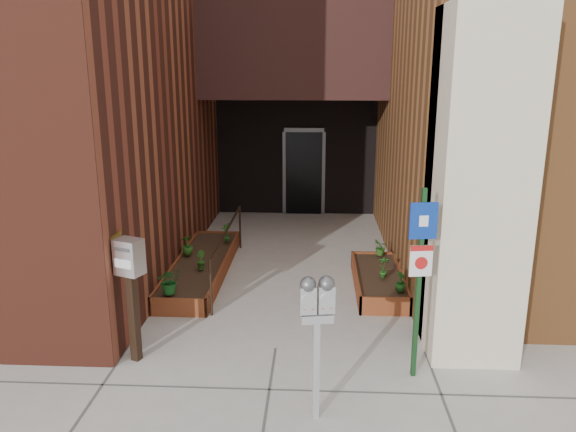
# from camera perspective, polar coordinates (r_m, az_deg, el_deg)

# --- Properties ---
(ground) EXTENTS (80.00, 80.00, 0.00)m
(ground) POSITION_cam_1_polar(r_m,az_deg,el_deg) (7.77, -1.29, -13.32)
(ground) COLOR #9E9991
(ground) RESTS_ON ground
(architecture) EXTENTS (20.00, 14.60, 10.00)m
(architecture) POSITION_cam_1_polar(r_m,az_deg,el_deg) (13.80, 0.02, 20.36)
(architecture) COLOR maroon
(architecture) RESTS_ON ground
(planter_left) EXTENTS (0.90, 3.60, 0.30)m
(planter_left) POSITION_cam_1_polar(r_m,az_deg,el_deg) (10.37, -8.79, -5.23)
(planter_left) COLOR maroon
(planter_left) RESTS_ON ground
(planter_right) EXTENTS (0.80, 2.20, 0.30)m
(planter_right) POSITION_cam_1_polar(r_m,az_deg,el_deg) (9.75, 9.16, -6.57)
(planter_right) COLOR maroon
(planter_right) RESTS_ON ground
(handrail) EXTENTS (0.04, 3.34, 0.90)m
(handrail) POSITION_cam_1_polar(r_m,az_deg,el_deg) (10.04, -6.19, -2.12)
(handrail) COLOR black
(handrail) RESTS_ON ground
(parking_meter) EXTENTS (0.37, 0.20, 1.62)m
(parking_meter) POSITION_cam_1_polar(r_m,az_deg,el_deg) (5.85, 2.95, -9.50)
(parking_meter) COLOR #B8B8BB
(parking_meter) RESTS_ON ground
(sign_post) EXTENTS (0.32, 0.09, 2.36)m
(sign_post) POSITION_cam_1_polar(r_m,az_deg,el_deg) (6.72, 13.28, -4.83)
(sign_post) COLOR #153A18
(sign_post) RESTS_ON ground
(payment_dropbox) EXTENTS (0.39, 0.34, 1.63)m
(payment_dropbox) POSITION_cam_1_polar(r_m,az_deg,el_deg) (7.28, -15.72, -5.71)
(payment_dropbox) COLOR black
(payment_dropbox) RESTS_ON ground
(shrub_left_a) EXTENTS (0.47, 0.47, 0.41)m
(shrub_left_a) POSITION_cam_1_polar(r_m,az_deg,el_deg) (8.82, -11.93, -6.47)
(shrub_left_a) COLOR #17501A
(shrub_left_a) RESTS_ON planter_left
(shrub_left_b) EXTENTS (0.25, 0.25, 0.32)m
(shrub_left_b) POSITION_cam_1_polar(r_m,az_deg,el_deg) (9.78, -8.90, -4.43)
(shrub_left_b) COLOR #265217
(shrub_left_b) RESTS_ON planter_left
(shrub_left_c) EXTENTS (0.26, 0.26, 0.37)m
(shrub_left_c) POSITION_cam_1_polar(r_m,az_deg,el_deg) (10.55, -10.19, -2.92)
(shrub_left_c) COLOR #285E1A
(shrub_left_c) RESTS_ON planter_left
(shrub_left_d) EXTENTS (0.28, 0.28, 0.38)m
(shrub_left_d) POSITION_cam_1_polar(r_m,az_deg,el_deg) (11.19, -6.28, -1.69)
(shrub_left_d) COLOR #205819
(shrub_left_d) RESTS_ON planter_left
(shrub_right_a) EXTENTS (0.24, 0.24, 0.30)m
(shrub_right_a) POSITION_cam_1_polar(r_m,az_deg,el_deg) (8.93, 11.38, -6.55)
(shrub_right_a) COLOR #1B5117
(shrub_right_a) RESTS_ON planter_right
(shrub_right_b) EXTENTS (0.22, 0.22, 0.38)m
(shrub_right_b) POSITION_cam_1_polar(r_m,az_deg,el_deg) (9.39, 9.71, -5.12)
(shrub_right_b) COLOR #225919
(shrub_right_b) RESTS_ON planter_right
(shrub_right_c) EXTENTS (0.28, 0.28, 0.30)m
(shrub_right_c) POSITION_cam_1_polar(r_m,az_deg,el_deg) (10.50, 9.40, -3.16)
(shrub_right_c) COLOR #275618
(shrub_right_c) RESTS_ON planter_right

